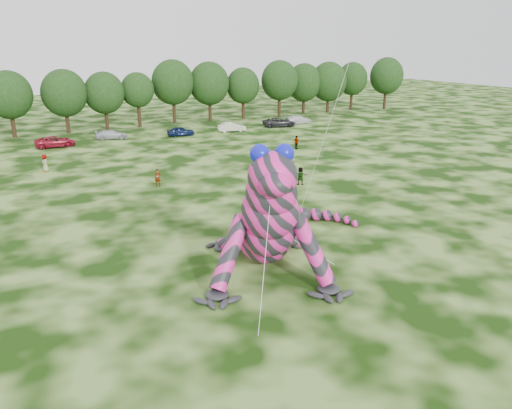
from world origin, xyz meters
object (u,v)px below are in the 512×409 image
object	(u,v)px
tree_11	(209,92)
car_4	(181,131)
car_3	(111,135)
car_7	(298,120)
tree_7	(65,101)
tree_14	(304,89)
tree_15	(328,87)
tree_12	(243,93)
tree_13	(279,89)
car_6	(279,122)
spectator_0	(158,178)
tree_16	(352,86)
inflatable_gecko	(263,196)
tree_17	(386,83)
tree_6	(10,104)
spectator_5	(300,176)
tree_9	(138,100)
car_2	(55,142)
tree_8	(105,101)
car_5	(232,127)
tree_10	(173,92)
spectator_3	(297,142)
spectator_4	(45,163)

from	to	relation	value
tree_11	car_4	bearing A→B (deg)	-129.43
car_3	car_7	xyz separation A→B (m)	(31.15, -0.54, 0.05)
car_7	tree_7	bearing A→B (deg)	78.10
tree_14	tree_15	size ratio (longest dim) A/B	0.98
tree_12	tree_13	world-z (taller)	tree_13
car_6	spectator_0	size ratio (longest dim) A/B	3.17
car_6	tree_12	bearing A→B (deg)	18.54
tree_15	tree_16	size ratio (longest dim) A/B	1.03
inflatable_gecko	tree_17	xyz separation A→B (m)	(57.50, 53.93, 1.03)
tree_6	spectator_5	world-z (taller)	tree_6
tree_9	car_2	distance (m)	18.23
spectator_5	spectator_0	world-z (taller)	spectator_5
tree_11	tree_16	xyz separation A→B (m)	(31.66, 1.18, -0.35)
car_7	tree_8	bearing A→B (deg)	75.28
tree_7	tree_6	bearing A→B (deg)	-179.08
tree_15	car_2	size ratio (longest dim) A/B	1.88
tree_7	tree_12	distance (m)	30.11
tree_14	car_5	xyz separation A→B (m)	(-20.95, -12.27, -3.99)
tree_12	tree_10	bearing A→B (deg)	176.20
tree_14	spectator_5	size ratio (longest dim) A/B	5.38
tree_6	tree_12	bearing A→B (deg)	1.61
car_7	spectator_5	size ratio (longest dim) A/B	2.74
car_2	tree_14	bearing A→B (deg)	-76.62
tree_6	car_2	world-z (taller)	tree_6
car_5	spectator_3	world-z (taller)	spectator_3
tree_15	car_4	bearing A→B (deg)	-161.98
tree_9	car_5	xyz separation A→B (m)	(11.45, -10.89, -3.63)
car_7	tree_14	bearing A→B (deg)	-34.73
car_5	car_7	world-z (taller)	car_5
car_3	spectator_4	distance (m)	18.82
tree_9	car_4	bearing A→B (deg)	-73.19
tree_16	spectator_4	world-z (taller)	tree_16
spectator_5	spectator_0	xyz separation A→B (m)	(-12.45, 5.86, -0.03)
tree_6	tree_12	world-z (taller)	tree_6
inflatable_gecko	car_2	distance (m)	44.57
spectator_0	spectator_3	distance (m)	22.73
tree_11	car_5	size ratio (longest dim) A/B	2.34
tree_11	tree_10	bearing A→B (deg)	176.56
car_2	car_4	xyz separation A→B (m)	(17.44, 0.13, -0.04)
tree_7	tree_14	xyz separation A→B (m)	(43.54, 1.92, -0.04)
tree_10	car_7	size ratio (longest dim) A/B	2.19
tree_17	spectator_3	distance (m)	45.97
tree_7	car_5	xyz separation A→B (m)	(22.59, -10.35, -4.03)
tree_10	tree_17	xyz separation A→B (m)	(44.55, -1.92, -0.10)
tree_13	car_3	distance (m)	33.84
tree_6	spectator_5	xyz separation A→B (m)	(23.32, -40.61, -3.87)
tree_9	car_5	size ratio (longest dim) A/B	2.02
car_7	spectator_0	xyz separation A→B (m)	(-32.47, -26.32, 0.15)
inflatable_gecko	car_4	world-z (taller)	inflatable_gecko
tree_15	car_6	bearing A→B (deg)	-147.88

